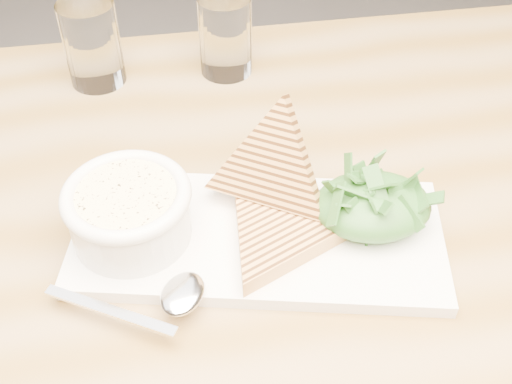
{
  "coord_description": "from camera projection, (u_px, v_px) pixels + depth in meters",
  "views": [
    {
      "loc": [
        -0.14,
        -0.42,
        1.22
      ],
      "look_at": [
        -0.09,
        0.02,
        0.79
      ],
      "focal_mm": 45.0,
      "sensor_mm": 36.0,
      "label": 1
    }
  ],
  "objects": [
    {
      "name": "bowl_rim",
      "position": [
        126.0,
        195.0,
        0.59
      ],
      "size": [
        0.12,
        0.12,
        0.01
      ],
      "primitive_type": "torus",
      "color": "white",
      "rests_on": "soup_bowl"
    },
    {
      "name": "platter",
      "position": [
        258.0,
        237.0,
        0.63
      ],
      "size": [
        0.38,
        0.22,
        0.01
      ],
      "primitive_type": "cube",
      "rotation": [
        0.0,
        0.0,
        -0.16
      ],
      "color": "white",
      "rests_on": "table_top"
    },
    {
      "name": "sandwich_lean",
      "position": [
        272.0,
        167.0,
        0.62
      ],
      "size": [
        0.19,
        0.19,
        0.17
      ],
      "primitive_type": null,
      "rotation": [
        1.08,
        0.0,
        -0.5
      ],
      "color": "#BA8443",
      "rests_on": "sandwich_flat"
    },
    {
      "name": "spoon_bowl",
      "position": [
        183.0,
        294.0,
        0.57
      ],
      "size": [
        0.06,
        0.06,
        0.01
      ],
      "primitive_type": "ellipsoid",
      "rotation": [
        0.0,
        0.0,
        -0.47
      ],
      "color": "silver",
      "rests_on": "platter"
    },
    {
      "name": "sandwich_flat",
      "position": [
        277.0,
        236.0,
        0.61
      ],
      "size": [
        0.2,
        0.2,
        0.02
      ],
      "primitive_type": null,
      "rotation": [
        0.0,
        0.0,
        0.5
      ],
      "color": "#BA8443",
      "rests_on": "platter"
    },
    {
      "name": "table_top",
      "position": [
        173.0,
        247.0,
        0.66
      ],
      "size": [
        1.22,
        0.85,
        0.04
      ],
      "primitive_type": "cube",
      "rotation": [
        0.0,
        0.0,
        0.06
      ],
      "color": "olive",
      "rests_on": "ground"
    },
    {
      "name": "glass_near",
      "position": [
        92.0,
        44.0,
        0.8
      ],
      "size": [
        0.07,
        0.07,
        0.11
      ],
      "primitive_type": "cylinder",
      "color": "white",
      "rests_on": "table_top"
    },
    {
      "name": "soup_bowl",
      "position": [
        130.0,
        217.0,
        0.61
      ],
      "size": [
        0.11,
        0.11,
        0.05
      ],
      "primitive_type": "cylinder",
      "color": "white",
      "rests_on": "platter"
    },
    {
      "name": "salad_base",
      "position": [
        373.0,
        206.0,
        0.62
      ],
      "size": [
        0.12,
        0.09,
        0.04
      ],
      "primitive_type": "ellipsoid",
      "color": "#1B4818",
      "rests_on": "platter"
    },
    {
      "name": "table_leg_br",
      "position": [
        476.0,
        217.0,
        1.2
      ],
      "size": [
        0.06,
        0.06,
        0.7
      ],
      "primitive_type": "cylinder",
      "color": "olive",
      "rests_on": "ground"
    },
    {
      "name": "arugula_pile",
      "position": [
        373.0,
        202.0,
        0.62
      ],
      "size": [
        0.11,
        0.1,
        0.05
      ],
      "primitive_type": null,
      "color": "#386B29",
      "rests_on": "platter"
    },
    {
      "name": "glass_far",
      "position": [
        225.0,
        36.0,
        0.82
      ],
      "size": [
        0.07,
        0.07,
        0.1
      ],
      "primitive_type": "cylinder",
      "color": "white",
      "rests_on": "table_top"
    },
    {
      "name": "soup",
      "position": [
        126.0,
        197.0,
        0.59
      ],
      "size": [
        0.1,
        0.1,
        0.01
      ],
      "primitive_type": "cylinder",
      "color": "#F6DC9A",
      "rests_on": "soup_bowl"
    },
    {
      "name": "spoon_handle",
      "position": [
        110.0,
        310.0,
        0.56
      ],
      "size": [
        0.12,
        0.07,
        0.0
      ],
      "primitive_type": "cube",
      "rotation": [
        0.0,
        0.0,
        -0.47
      ],
      "color": "silver",
      "rests_on": "platter"
    }
  ]
}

